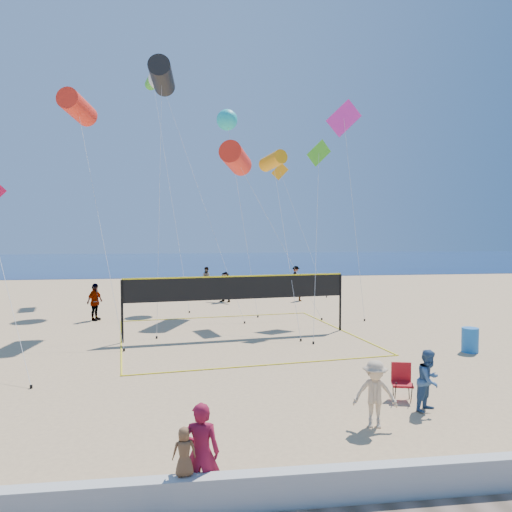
{
  "coord_description": "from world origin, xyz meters",
  "views": [
    {
      "loc": [
        -1.71,
        -10.9,
        4.58
      ],
      "look_at": [
        0.09,
        2.0,
        3.9
      ],
      "focal_mm": 35.0,
      "sensor_mm": 36.0,
      "label": 1
    }
  ],
  "objects": [
    {
      "name": "camp_chair",
      "position": [
        4.03,
        1.71,
        0.55
      ],
      "size": [
        0.63,
        0.74,
        1.08
      ],
      "rotation": [
        0.0,
        0.0,
        -0.26
      ],
      "color": "#B3141B",
      "rests_on": "ground"
    },
    {
      "name": "bystander_b",
      "position": [
        2.59,
        -0.02,
        0.78
      ],
      "size": [
        1.14,
        0.86,
        1.57
      ],
      "primitive_type": "imported",
      "rotation": [
        0.0,
        0.0,
        -0.3
      ],
      "color": "#CCAE88",
      "rests_on": "ground"
    },
    {
      "name": "far_person_1",
      "position": [
        0.72,
        20.67,
        0.96
      ],
      "size": [
        1.74,
        1.55,
        1.92
      ],
      "primitive_type": "imported",
      "rotation": [
        0.0,
        0.0,
        -0.67
      ],
      "color": "gray",
      "rests_on": "ground"
    },
    {
      "name": "kite_8",
      "position": [
        -4.01,
        26.04,
        15.27
      ],
      "size": [
        3.12,
        10.4,
        15.82
      ],
      "rotation": [
        0.0,
        0.0,
        0.29
      ],
      "color": "green",
      "rests_on": "ground"
    },
    {
      "name": "volleyball_net",
      "position": [
        0.45,
        10.31,
        1.82
      ],
      "size": [
        10.96,
        10.83,
        2.63
      ],
      "rotation": [
        0.0,
        0.0,
        0.13
      ],
      "color": "black",
      "rests_on": "ground"
    },
    {
      "name": "far_person_3",
      "position": [
        -0.16,
        27.62,
        0.86
      ],
      "size": [
        0.86,
        0.68,
        1.73
      ],
      "primitive_type": "imported",
      "rotation": [
        0.0,
        0.0,
        -0.03
      ],
      "color": "gray",
      "rests_on": "ground"
    },
    {
      "name": "kite_5",
      "position": [
        6.91,
        15.78,
        10.3
      ],
      "size": [
        2.09,
        3.09,
        11.74
      ],
      "rotation": [
        0.0,
        0.0,
        0.23
      ],
      "color": "#E32BB3",
      "rests_on": "ground"
    },
    {
      "name": "kite_4",
      "position": [
        4.62,
        12.66,
        7.69
      ],
      "size": [
        2.12,
        4.83,
        9.01
      ],
      "rotation": [
        0.0,
        0.0,
        0.41
      ],
      "color": "green",
      "rests_on": "ground"
    },
    {
      "name": "bystander_a",
      "position": [
        4.35,
        0.82,
        0.78
      ],
      "size": [
        0.96,
        0.91,
        1.55
      ],
      "primitive_type": "imported",
      "rotation": [
        0.0,
        0.0,
        0.61
      ],
      "color": "#33537F",
      "rests_on": "ground"
    },
    {
      "name": "ground",
      "position": [
        0.0,
        0.0,
        0.0
      ],
      "size": [
        120.0,
        120.0,
        0.0
      ],
      "primitive_type": "plane",
      "color": "tan",
      "rests_on": "ground"
    },
    {
      "name": "kite_1",
      "position": [
        -2.87,
        14.92,
        12.28
      ],
      "size": [
        1.27,
        6.01,
        13.0
      ],
      "rotation": [
        0.0,
        0.0,
        -0.07
      ],
      "color": "black",
      "rests_on": "ground"
    },
    {
      "name": "kite_2",
      "position": [
        2.75,
        14.74,
        8.15
      ],
      "size": [
        1.32,
        6.8,
        8.65
      ],
      "rotation": [
        0.0,
        0.0,
        0.35
      ],
      "color": "orange",
      "rests_on": "ground"
    },
    {
      "name": "far_person_0",
      "position": [
        -6.33,
        15.01,
        0.94
      ],
      "size": [
        0.93,
        1.19,
        1.89
      ],
      "primitive_type": "imported",
      "rotation": [
        0.0,
        0.0,
        1.08
      ],
      "color": "gray",
      "rests_on": "ground"
    },
    {
      "name": "far_person_2",
      "position": [
        5.53,
        20.4,
        0.75
      ],
      "size": [
        0.37,
        0.55,
        1.5
      ],
      "primitive_type": "imported",
      "rotation": [
        0.0,
        0.0,
        1.59
      ],
      "color": "gray",
      "rests_on": "ground"
    },
    {
      "name": "kite_9",
      "position": [
        5.67,
        26.86,
        8.37
      ],
      "size": [
        2.86,
        5.93,
        9.79
      ],
      "rotation": [
        0.0,
        0.0,
        -0.24
      ],
      "color": "orange",
      "rests_on": "ground"
    },
    {
      "name": "woman",
      "position": [
        -1.5,
        -2.7,
        0.86
      ],
      "size": [
        0.68,
        0.51,
        1.71
      ],
      "primitive_type": "imported",
      "rotation": [
        0.0,
        0.0,
        2.98
      ],
      "color": "maroon",
      "rests_on": "ground"
    },
    {
      "name": "far_person_4",
      "position": [
        7.08,
        28.61,
        0.83
      ],
      "size": [
        0.9,
        1.2,
        1.66
      ],
      "primitive_type": "imported",
      "rotation": [
        0.0,
        0.0,
        1.28
      ],
      "color": "gray",
      "rests_on": "ground"
    },
    {
      "name": "ocean",
      "position": [
        0.0,
        62.0,
        0.01
      ],
      "size": [
        140.0,
        50.0,
        0.03
      ],
      "primitive_type": "cube",
      "color": "navy",
      "rests_on": "ground"
    },
    {
      "name": "toddler",
      "position": [
        -1.77,
        -2.93,
        1.0
      ],
      "size": [
        0.42,
        0.3,
        0.8
      ],
      "primitive_type": "imported",
      "rotation": [
        0.0,
        0.0,
        3.28
      ],
      "color": "brown",
      "rests_on": "seawall"
    },
    {
      "name": "kite_6",
      "position": [
        -3.27,
        21.57,
        14.11
      ],
      "size": [
        5.32,
        9.36,
        14.86
      ],
      "rotation": [
        0.0,
        0.0,
        -0.28
      ],
      "color": "silver",
      "rests_on": "ground"
    },
    {
      "name": "seawall",
      "position": [
        0.0,
        -3.0,
        0.3
      ],
      "size": [
        32.0,
        0.3,
        0.6
      ],
      "primitive_type": "cube",
      "color": "#B9BAB5",
      "rests_on": "ground"
    },
    {
      "name": "trash_barrel",
      "position": [
        8.8,
        6.3,
        0.46
      ],
      "size": [
        0.8,
        0.8,
        0.92
      ],
      "primitive_type": "cylinder",
      "rotation": [
        0.0,
        0.0,
        0.4
      ],
      "color": "blue",
      "rests_on": "ground"
    },
    {
      "name": "kite_10",
      "position": [
        1.06,
        17.07,
        8.56
      ],
      "size": [
        5.13,
        5.19,
        9.38
      ],
      "rotation": [
        0.0,
        0.0,
        -0.32
      ],
      "color": "red",
      "rests_on": "ground"
    },
    {
      "name": "kite_0",
      "position": [
        -6.64,
        13.3,
        10.21
      ],
      "size": [
        3.33,
        6.4,
        10.88
      ],
      "rotation": [
        0.0,
        0.0,
        -0.2
      ],
      "color": "red",
      "rests_on": "ground"
    },
    {
      "name": "kite_7",
      "position": [
        0.87,
        20.79,
        11.49
      ],
      "size": [
        1.85,
        6.79,
        12.15
      ],
      "rotation": [
        0.0,
        0.0,
        -0.08
      ],
      "color": "#1FC8C8",
      "rests_on": "ground"
    }
  ]
}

